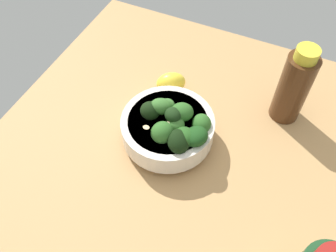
{
  "coord_description": "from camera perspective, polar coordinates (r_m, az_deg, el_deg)",
  "views": [
    {
      "loc": [
        35.9,
        13.58,
        56.88
      ],
      "look_at": [
        -0.13,
        -2.89,
        4.0
      ],
      "focal_mm": 38.32,
      "sensor_mm": 36.0,
      "label": 1
    }
  ],
  "objects": [
    {
      "name": "bowl_of_broccoli",
      "position": [
        0.66,
        0.31,
        -0.11
      ],
      "size": [
        17.15,
        17.69,
        9.86
      ],
      "color": "silver",
      "rests_on": "ground_plane"
    },
    {
      "name": "lemon_wedge",
      "position": [
        0.75,
        0.47,
        6.86
      ],
      "size": [
        6.86,
        7.36,
        4.74
      ],
      "primitive_type": "ellipsoid",
      "rotation": [
        0.0,
        0.0,
        5.33
      ],
      "color": "yellow",
      "rests_on": "ground_plane"
    },
    {
      "name": "bottle_tall",
      "position": [
        0.71,
        19.39,
        5.95
      ],
      "size": [
        5.82,
        5.82,
        16.98
      ],
      "color": "#472814",
      "rests_on": "ground_plane"
    },
    {
      "name": "ground_plane",
      "position": [
        0.7,
        2.12,
        -3.59
      ],
      "size": [
        71.09,
        71.09,
        3.06
      ],
      "primitive_type": "cube",
      "color": "tan"
    }
  ]
}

